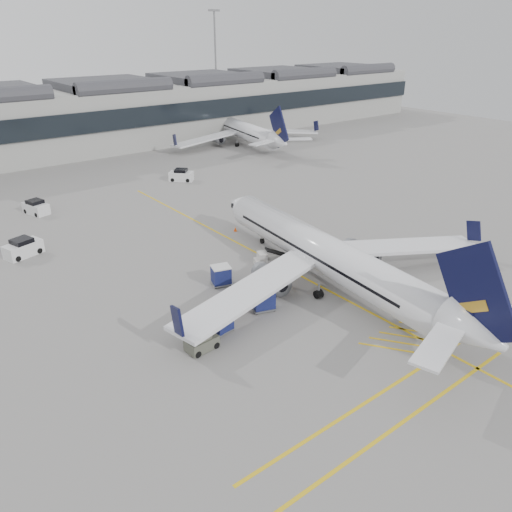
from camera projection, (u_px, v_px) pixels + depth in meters
ground at (253, 339)px, 37.77m from camera, size 220.00×220.00×0.00m
apron_markings at (270, 260)px, 50.53m from camera, size 0.25×60.00×0.01m
airliner_main at (328, 256)px, 44.69m from camera, size 32.82×36.03×9.59m
airliner_far at (243, 130)px, 99.69m from camera, size 31.28×34.47×9.24m
belt_loader at (271, 260)px, 49.45m from camera, size 4.28×2.71×1.71m
baggage_cart_a at (220, 323)px, 38.21m from camera, size 1.70×1.49×1.58m
baggage_cart_b at (263, 298)px, 41.27m from camera, size 2.28×2.07×1.98m
baggage_cart_c at (221, 275)px, 45.29m from camera, size 2.10×1.89×1.85m
baggage_cart_d at (222, 322)px, 38.34m from camera, size 1.66×1.42×1.61m
ramp_agent_a at (287, 277)px, 45.02m from camera, size 0.78×0.85×1.95m
ramp_agent_b at (239, 299)px, 41.28m from camera, size 1.21×1.10×2.02m
pushback_tug at (202, 342)px, 36.31m from camera, size 2.40×1.58×1.29m
safety_cone_nose at (235, 229)px, 57.59m from camera, size 0.38×0.38×0.53m
safety_cone_engine at (330, 248)px, 52.50m from camera, size 0.41×0.41×0.57m
service_van_left at (23, 248)px, 51.19m from camera, size 4.03×2.85×1.88m
service_van_mid at (36, 207)px, 62.83m from camera, size 2.69×3.85×1.79m
service_van_right at (181, 175)px, 76.39m from camera, size 3.77×3.76×1.83m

